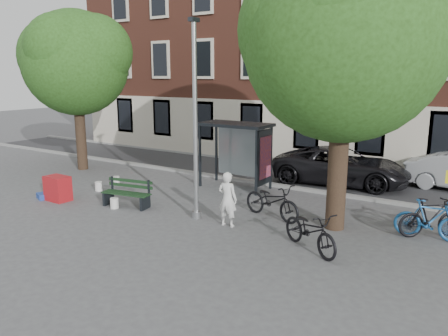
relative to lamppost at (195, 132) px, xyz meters
name	(u,v)px	position (x,y,z in m)	size (l,w,h in m)	color
ground	(197,218)	(0.00, 0.00, -2.78)	(90.00, 90.00, 0.00)	#4C4C4F
road	(288,176)	(0.00, 7.00, -2.78)	(40.00, 4.00, 0.01)	#28282B
curb_near	(268,184)	(0.00, 5.00, -2.72)	(40.00, 0.25, 0.12)	gray
curb_far	(305,167)	(0.00, 9.00, -2.72)	(40.00, 0.25, 0.12)	gray
building_row	(340,26)	(0.00, 13.00, 4.22)	(30.00, 8.00, 14.00)	brown
lamppost	(195,132)	(0.00, 0.00, 0.00)	(0.28, 0.35, 6.11)	#9EA0A3
tree_right	(344,32)	(4.01, 1.38, 2.83)	(5.76, 5.60, 8.20)	black
tree_left	(74,58)	(-8.99, 2.88, 2.43)	(5.18, 4.86, 7.40)	black
bus_shelter	(245,141)	(-0.61, 4.11, -0.87)	(2.85, 1.45, 2.62)	#1E2328
painter	(227,199)	(1.20, -0.05, -1.95)	(0.61, 0.40, 1.68)	silver
bench	(127,195)	(-2.80, -0.23, -2.37)	(1.84, 0.88, 0.91)	#1E2328
bike_a	(272,201)	(2.00, 1.32, -2.21)	(0.76, 2.18, 1.15)	black
bike_b	(430,220)	(6.50, 2.04, -2.22)	(0.53, 1.87, 1.12)	#1A5392
bike_c	(310,230)	(4.01, -0.50, -2.23)	(0.73, 2.10, 1.10)	black
bike_d	(431,218)	(6.50, 2.25, -2.21)	(0.54, 1.90, 1.14)	black
car_dark	(341,166)	(2.41, 6.87, -2.02)	(2.53, 5.49, 1.52)	black
red_stand	(58,188)	(-5.43, -1.08, -2.33)	(0.90, 0.60, 0.90)	#A7161C
blue_crate	(43,196)	(-6.10, -1.23, -2.68)	(0.55, 0.40, 0.20)	#213E97
bucket_a	(99,186)	(-5.24, 0.64, -2.60)	(0.28, 0.28, 0.36)	white
bucket_b	(114,203)	(-3.00, -0.65, -2.60)	(0.28, 0.28, 0.36)	silver
bucket_c	(116,181)	(-5.35, 1.67, -2.60)	(0.28, 0.28, 0.36)	silver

